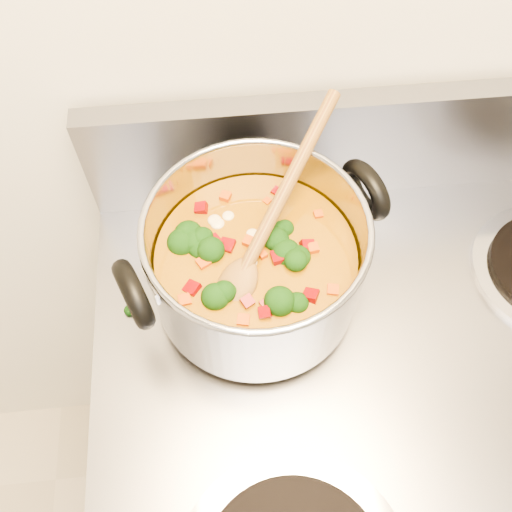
{
  "coord_description": "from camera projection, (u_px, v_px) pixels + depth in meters",
  "views": [
    {
      "loc": [
        -0.27,
        0.99,
        1.54
      ],
      "look_at": [
        -0.23,
        1.32,
        1.01
      ],
      "focal_mm": 40.0,
      "sensor_mm": 36.0,
      "label": 1
    }
  ],
  "objects": [
    {
      "name": "stockpot",
      "position": [
        256.0,
        263.0,
        0.63
      ],
      "size": [
        0.3,
        0.24,
        0.15
      ],
      "rotation": [
        0.0,
        0.0,
        0.39
      ],
      "color": "#ACACB4",
      "rests_on": "electric_range"
    },
    {
      "name": "cooktop_crumbs",
      "position": [
        302.0,
        236.0,
        0.74
      ],
      "size": [
        0.24,
        0.2,
        0.01
      ],
      "color": "black",
      "rests_on": "electric_range"
    },
    {
      "name": "wooden_spoon",
      "position": [
        262.0,
        235.0,
        0.61
      ],
      "size": [
        0.17,
        0.23,
        0.11
      ],
      "rotation": [
        0.0,
        0.0,
        0.97
      ],
      "color": "olive",
      "rests_on": "stockpot"
    },
    {
      "name": "electric_range",
      "position": [
        369.0,
        478.0,
        1.02
      ],
      "size": [
        0.77,
        0.69,
        1.08
      ],
      "color": "gray",
      "rests_on": "ground"
    }
  ]
}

